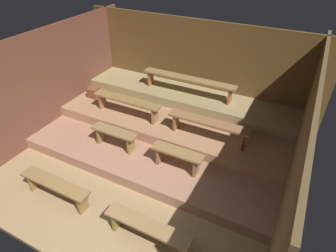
% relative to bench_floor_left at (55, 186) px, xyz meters
% --- Properties ---
extents(ground, '(5.89, 5.19, 0.08)m').
position_rel_bench_floor_left_xyz_m(ground, '(0.91, 1.73, -0.35)').
color(ground, '#9B7D53').
extents(wall_back, '(5.89, 0.06, 2.27)m').
position_rel_bench_floor_left_xyz_m(wall_back, '(0.91, 3.95, 0.82)').
color(wall_back, brown).
rests_on(wall_back, ground).
extents(wall_left, '(0.06, 5.19, 2.27)m').
position_rel_bench_floor_left_xyz_m(wall_left, '(-1.67, 1.73, 0.82)').
color(wall_left, brown).
rests_on(wall_left, ground).
extents(wall_right, '(0.06, 5.19, 2.27)m').
position_rel_bench_floor_left_xyz_m(wall_right, '(3.48, 1.73, 0.82)').
color(wall_right, brown).
rests_on(wall_right, ground).
extents(platform_lower, '(5.09, 3.17, 0.22)m').
position_rel_bench_floor_left_xyz_m(platform_lower, '(0.91, 2.34, -0.20)').
color(platform_lower, '#A17056').
rests_on(platform_lower, ground).
extents(platform_middle, '(5.09, 2.10, 0.22)m').
position_rel_bench_floor_left_xyz_m(platform_middle, '(0.91, 2.87, 0.02)').
color(platform_middle, '#A57652').
rests_on(platform_middle, platform_lower).
extents(platform_upper, '(5.09, 0.96, 0.22)m').
position_rel_bench_floor_left_xyz_m(platform_upper, '(0.91, 3.44, 0.24)').
color(platform_upper, '#988657').
rests_on(platform_upper, platform_middle).
extents(bench_floor_left, '(1.36, 0.26, 0.40)m').
position_rel_bench_floor_left_xyz_m(bench_floor_left, '(0.00, 0.00, 0.00)').
color(bench_floor_left, olive).
rests_on(bench_floor_left, ground).
extents(bench_floor_right, '(1.36, 0.26, 0.40)m').
position_rel_bench_floor_left_xyz_m(bench_floor_right, '(1.81, 0.00, 0.00)').
color(bench_floor_right, olive).
rests_on(bench_floor_right, ground).
extents(bench_lower_left, '(0.97, 0.26, 0.40)m').
position_rel_bench_floor_left_xyz_m(bench_lower_left, '(0.21, 1.44, 0.21)').
color(bench_lower_left, olive).
rests_on(bench_lower_left, platform_lower).
extents(bench_lower_right, '(0.97, 0.26, 0.40)m').
position_rel_bench_floor_left_xyz_m(bench_lower_right, '(1.60, 1.44, 0.21)').
color(bench_lower_right, olive).
rests_on(bench_lower_right, platform_lower).
extents(bench_middle_left, '(1.63, 0.26, 0.40)m').
position_rel_bench_floor_left_xyz_m(bench_middle_left, '(-0.04, 2.28, 0.45)').
color(bench_middle_left, olive).
rests_on(bench_middle_left, platform_middle).
extents(bench_middle_right, '(1.63, 0.26, 0.40)m').
position_rel_bench_floor_left_xyz_m(bench_middle_right, '(1.85, 2.28, 0.45)').
color(bench_middle_right, olive).
rests_on(bench_middle_right, platform_middle).
extents(bench_upper_center, '(2.27, 0.26, 0.40)m').
position_rel_bench_floor_left_xyz_m(bench_upper_center, '(0.91, 3.44, 0.69)').
color(bench_upper_center, olive).
rests_on(bench_upper_center, platform_upper).
extents(wooden_crate_middle, '(0.24, 0.24, 0.24)m').
position_rel_bench_floor_left_xyz_m(wooden_crate_middle, '(-1.26, 2.60, 0.25)').
color(wooden_crate_middle, brown).
rests_on(wooden_crate_middle, platform_middle).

